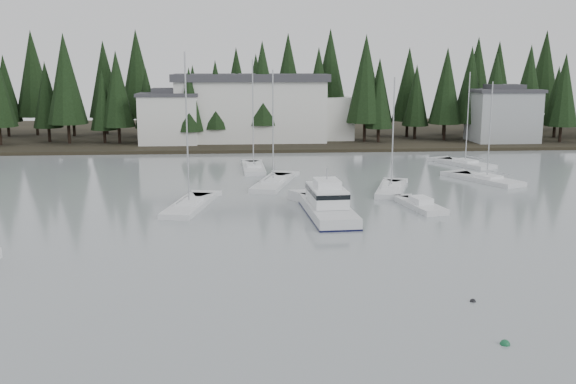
# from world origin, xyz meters

# --- Properties ---
(ground) EXTENTS (260.00, 260.00, 0.00)m
(ground) POSITION_xyz_m (0.00, 0.00, 0.00)
(ground) COLOR gray
(ground) RESTS_ON ground
(far_shore_land) EXTENTS (240.00, 54.00, 1.00)m
(far_shore_land) POSITION_xyz_m (0.00, 97.00, 0.00)
(far_shore_land) COLOR black
(far_shore_land) RESTS_ON ground
(conifer_treeline) EXTENTS (200.00, 22.00, 20.00)m
(conifer_treeline) POSITION_xyz_m (0.00, 86.00, 0.00)
(conifer_treeline) COLOR black
(conifer_treeline) RESTS_ON ground
(house_west) EXTENTS (9.54, 7.42, 8.75)m
(house_west) POSITION_xyz_m (-18.00, 79.00, 4.65)
(house_west) COLOR silver
(house_west) RESTS_ON ground
(house_east_a) EXTENTS (10.60, 8.48, 9.25)m
(house_east_a) POSITION_xyz_m (36.00, 78.00, 4.90)
(house_east_a) COLOR #999EA0
(house_east_a) RESTS_ON ground
(harbor_inn) EXTENTS (29.50, 11.50, 10.90)m
(harbor_inn) POSITION_xyz_m (-2.96, 82.34, 5.78)
(harbor_inn) COLOR silver
(harbor_inn) RESTS_ON ground
(cabin_cruiser_center) EXTENTS (4.10, 11.34, 4.80)m
(cabin_cruiser_center) POSITION_xyz_m (0.71, 29.88, 0.72)
(cabin_cruiser_center) COLOR silver
(cabin_cruiser_center) RESTS_ON ground
(sailboat_0) EXTENTS (5.54, 10.85, 12.91)m
(sailboat_0) POSITION_xyz_m (-3.25, 44.50, 0.06)
(sailboat_0) COLOR silver
(sailboat_0) RESTS_ON ground
(sailboat_3) EXTENTS (4.63, 10.01, 14.55)m
(sailboat_3) POSITION_xyz_m (-11.51, 33.59, 0.08)
(sailboat_3) COLOR silver
(sailboat_3) RESTS_ON ground
(sailboat_4) EXTENTS (2.85, 9.47, 14.08)m
(sailboat_4) POSITION_xyz_m (-5.18, 54.95, 0.08)
(sailboat_4) COLOR silver
(sailboat_4) RESTS_ON ground
(sailboat_5) EXTENTS (6.13, 8.81, 12.51)m
(sailboat_5) POSITION_xyz_m (22.38, 56.46, 0.07)
(sailboat_5) COLOR silver
(sailboat_5) RESTS_ON ground
(sailboat_6) EXTENTS (5.11, 9.08, 12.21)m
(sailboat_6) POSITION_xyz_m (8.73, 40.00, 0.07)
(sailboat_6) COLOR silver
(sailboat_6) RESTS_ON ground
(sailboat_7) EXTENTS (6.37, 9.16, 11.62)m
(sailboat_7) POSITION_xyz_m (20.77, 44.82, 0.06)
(sailboat_7) COLOR silver
(sailboat_7) RESTS_ON ground
(runabout_1) EXTENTS (3.39, 7.10, 1.42)m
(runabout_1) POSITION_xyz_m (9.62, 32.06, 0.13)
(runabout_1) COLOR silver
(runabout_1) RESTS_ON ground
(mooring_buoy_green) EXTENTS (0.48, 0.48, 0.48)m
(mooring_buoy_green) POSITION_xyz_m (5.50, 3.15, 0.00)
(mooring_buoy_green) COLOR #145933
(mooring_buoy_green) RESTS_ON ground
(mooring_buoy_dark) EXTENTS (0.33, 0.33, 0.33)m
(mooring_buoy_dark) POSITION_xyz_m (5.98, 8.69, 0.00)
(mooring_buoy_dark) COLOR black
(mooring_buoy_dark) RESTS_ON ground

